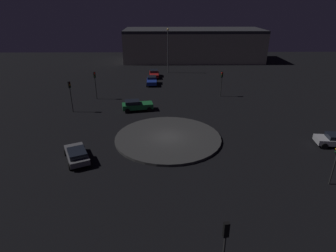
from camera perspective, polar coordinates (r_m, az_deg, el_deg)
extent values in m
plane|color=black|center=(32.13, 0.00, -2.63)|extent=(120.98, 120.98, 0.00)
cylinder|color=#383838|center=(32.07, 0.00, -2.40)|extent=(12.06, 12.06, 0.28)
cube|color=red|center=(59.14, -2.86, 10.47)|extent=(2.02, 4.54, 0.59)
cube|color=black|center=(59.78, -2.88, 11.13)|extent=(1.72, 2.32, 0.45)
cylinder|color=black|center=(57.65, -1.91, 9.83)|extent=(0.24, 0.67, 0.67)
cylinder|color=black|center=(57.65, -3.78, 9.79)|extent=(0.24, 0.67, 0.67)
cylinder|color=black|center=(60.79, -1.97, 10.57)|extent=(0.24, 0.67, 0.67)
cylinder|color=black|center=(60.78, -3.75, 10.53)|extent=(0.24, 0.67, 0.67)
cube|color=#1E7238|center=(40.55, -6.20, 4.10)|extent=(4.57, 2.57, 0.72)
cube|color=black|center=(40.30, -7.29, 4.82)|extent=(2.28, 1.91, 0.48)
cylinder|color=black|center=(41.67, -4.18, 4.21)|extent=(0.72, 0.35, 0.69)
cylinder|color=black|center=(40.03, -3.82, 3.38)|extent=(0.72, 0.35, 0.69)
cylinder|color=black|center=(41.39, -8.45, 3.87)|extent=(0.72, 0.35, 0.69)
cylinder|color=black|center=(39.74, -8.26, 3.02)|extent=(0.72, 0.35, 0.69)
cube|color=#1E38A5|center=(53.50, -3.32, 9.04)|extent=(1.94, 3.90, 0.66)
cube|color=black|center=(54.28, -3.32, 9.85)|extent=(1.66, 2.01, 0.42)
cylinder|color=black|center=(52.25, -2.31, 8.32)|extent=(0.24, 0.66, 0.65)
cylinder|color=black|center=(52.27, -4.33, 8.28)|extent=(0.24, 0.66, 0.65)
cylinder|color=black|center=(54.92, -2.33, 9.10)|extent=(0.24, 0.66, 0.65)
cylinder|color=black|center=(54.94, -4.26, 9.06)|extent=(0.24, 0.66, 0.65)
cylinder|color=black|center=(34.11, 29.22, -3.62)|extent=(0.71, 0.30, 0.69)
cylinder|color=black|center=(35.60, 28.19, -2.29)|extent=(0.71, 0.30, 0.69)
cube|color=slate|center=(29.12, -18.07, -5.58)|extent=(3.42, 4.53, 0.56)
cube|color=black|center=(28.41, -18.02, -5.19)|extent=(2.36, 2.61, 0.45)
cylinder|color=black|center=(30.51, -20.15, -5.08)|extent=(0.47, 0.68, 0.64)
cylinder|color=black|center=(30.66, -16.78, -4.45)|extent=(0.47, 0.68, 0.64)
cylinder|color=black|center=(27.89, -19.35, -7.82)|extent=(0.47, 0.68, 0.64)
cylinder|color=black|center=(28.06, -15.66, -7.10)|extent=(0.47, 0.68, 0.64)
cylinder|color=#2D2D2D|center=(47.15, 10.74, 7.82)|extent=(0.12, 0.12, 3.22)
cube|color=black|center=(46.63, 10.93, 10.25)|extent=(0.37, 0.34, 0.90)
sphere|color=red|center=(46.44, 10.90, 10.54)|extent=(0.20, 0.20, 0.20)
sphere|color=#4C380F|center=(46.50, 10.87, 10.22)|extent=(0.20, 0.20, 0.20)
sphere|color=#0F3819|center=(46.56, 10.85, 9.89)|extent=(0.20, 0.20, 0.20)
cylinder|color=#2D2D2D|center=(41.68, -19.04, 5.00)|extent=(0.12, 0.12, 3.53)
cube|color=black|center=(41.06, -19.45, 7.92)|extent=(0.35, 0.37, 0.90)
sphere|color=#3F0C0C|center=(40.88, -19.37, 8.26)|extent=(0.20, 0.20, 0.20)
sphere|color=yellow|center=(40.95, -19.32, 7.90)|extent=(0.20, 0.20, 0.20)
sphere|color=#0F3819|center=(41.02, -19.27, 7.53)|extent=(0.20, 0.20, 0.20)
cube|color=black|center=(15.70, 11.75, -19.94)|extent=(0.33, 0.26, 0.90)
sphere|color=red|center=(15.61, 11.64, -18.87)|extent=(0.20, 0.20, 0.20)
sphere|color=#4C380F|center=(15.80, 11.56, -19.59)|extent=(0.20, 0.20, 0.20)
sphere|color=#0F3819|center=(15.98, 11.48, -20.29)|extent=(0.20, 0.20, 0.20)
cylinder|color=#2D2D2D|center=(46.43, -14.46, 7.40)|extent=(0.12, 0.12, 3.50)
cube|color=black|center=(45.88, -14.75, 10.03)|extent=(0.37, 0.36, 0.90)
sphere|color=red|center=(45.69, -14.70, 10.33)|extent=(0.20, 0.20, 0.20)
sphere|color=#4C380F|center=(45.75, -14.67, 10.00)|extent=(0.20, 0.20, 0.20)
sphere|color=#0F3819|center=(45.81, -14.63, 9.67)|extent=(0.20, 0.20, 0.20)
cylinder|color=#2D2D2D|center=(27.57, 30.53, -7.65)|extent=(0.12, 0.12, 2.93)
sphere|color=#0F3819|center=(26.84, 30.95, -4.56)|extent=(0.20, 0.20, 0.20)
cylinder|color=#4C4C51|center=(62.32, -0.03, 14.81)|extent=(0.18, 0.18, 8.98)
sphere|color=#F9D166|center=(61.75, -0.03, 19.05)|extent=(0.44, 0.44, 0.44)
cube|color=#B7B299|center=(77.07, 5.12, 15.85)|extent=(35.49, 12.75, 7.31)
cube|color=#333338|center=(76.61, 5.23, 18.82)|extent=(35.49, 12.75, 0.70)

